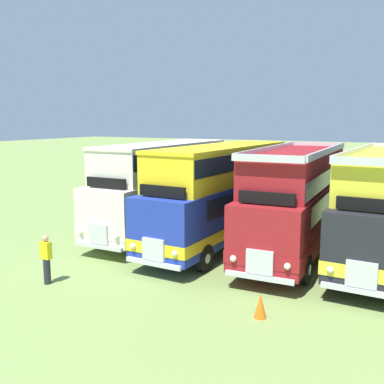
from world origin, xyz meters
name	(u,v)px	position (x,y,z in m)	size (l,w,h in m)	color
bus_first_in_row	(164,184)	(-11.90, 0.50, 2.47)	(2.74, 10.31, 4.49)	silver
bus_second_in_row	(222,190)	(-8.49, -0.06, 2.47)	(2.94, 10.80, 4.49)	#1E339E
bus_third_in_row	(297,199)	(-5.10, 0.03, 2.36)	(2.90, 10.17, 4.52)	maroon
cone_mid_row	(260,306)	(-4.32, -6.68, 0.36)	(0.36, 0.36, 0.73)	orange
marshal_person	(46,259)	(-11.74, -7.55, 0.89)	(0.36, 0.24, 1.73)	#23232D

